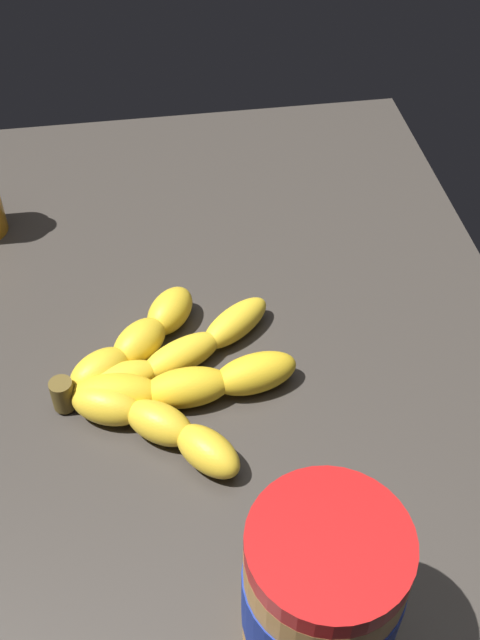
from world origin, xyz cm
name	(u,v)px	position (x,y,z in cm)	size (l,w,h in cm)	color
ground_plane	(204,341)	(0.00, 0.00, -1.65)	(77.30, 60.15, 3.30)	#38332D
banana_bunch	(165,375)	(-6.58, 4.08, 1.69)	(23.09, 21.67, 3.53)	yellow
peanut_butter_jar	(321,594)	(-30.18, -4.09, 6.79)	(10.03, 10.03, 13.72)	#BF8442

